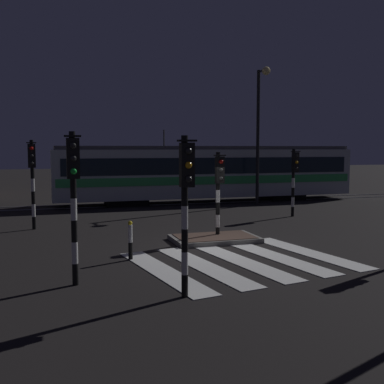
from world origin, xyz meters
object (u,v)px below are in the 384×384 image
(street_lamp_trackside_right, at_px, (260,120))
(traffic_light_corner_far_right, at_px, (294,172))
(traffic_light_corner_far_left, at_px, (32,171))
(traffic_light_median_centre, at_px, (219,182))
(traffic_light_kerb_mid_left, at_px, (186,192))
(tram, at_px, (208,172))
(bollard_island_edge, at_px, (130,240))
(traffic_light_corner_near_left, at_px, (73,185))

(street_lamp_trackside_right, bearing_deg, traffic_light_corner_far_right, -94.38)
(traffic_light_corner_far_left, relative_size, street_lamp_trackside_right, 0.47)
(traffic_light_corner_far_left, height_order, traffic_light_median_centre, traffic_light_corner_far_left)
(traffic_light_kerb_mid_left, xyz_separation_m, tram, (6.25, 16.49, -0.49))
(street_lamp_trackside_right, distance_m, bollard_island_edge, 14.30)
(bollard_island_edge, bearing_deg, tram, 62.10)
(traffic_light_median_centre, height_order, bollard_island_edge, traffic_light_median_centre)
(traffic_light_corner_far_right, xyz_separation_m, tram, (-1.79, 6.75, -0.29))
(street_lamp_trackside_right, bearing_deg, traffic_light_corner_near_left, -130.07)
(traffic_light_kerb_mid_left, bearing_deg, bollard_island_edge, 98.11)
(traffic_light_corner_far_left, bearing_deg, traffic_light_median_centre, -33.28)
(traffic_light_corner_far_left, distance_m, traffic_light_corner_near_left, 8.15)
(tram, bearing_deg, bollard_island_edge, -117.90)
(traffic_light_corner_far_left, xyz_separation_m, traffic_light_kerb_mid_left, (3.23, -9.66, -0.03))
(traffic_light_corner_near_left, height_order, traffic_light_kerb_mid_left, traffic_light_corner_near_left)
(traffic_light_corner_near_left, bearing_deg, traffic_light_corner_far_left, 97.61)
(traffic_light_median_centre, relative_size, traffic_light_kerb_mid_left, 0.88)
(traffic_light_corner_far_right, bearing_deg, traffic_light_corner_near_left, -141.34)
(traffic_light_corner_far_left, height_order, traffic_light_kerb_mid_left, traffic_light_corner_far_left)
(traffic_light_corner_far_right, height_order, bollard_island_edge, traffic_light_corner_far_right)
(traffic_light_kerb_mid_left, bearing_deg, traffic_light_corner_far_right, 50.45)
(traffic_light_corner_far_left, xyz_separation_m, traffic_light_corner_far_right, (11.27, 0.08, -0.23))
(tram, bearing_deg, traffic_light_median_centre, -107.42)
(street_lamp_trackside_right, bearing_deg, tram, 131.67)
(traffic_light_kerb_mid_left, relative_size, street_lamp_trackside_right, 0.46)
(traffic_light_median_centre, xyz_separation_m, traffic_light_kerb_mid_left, (-2.86, -5.67, 0.26))
(traffic_light_corner_near_left, bearing_deg, traffic_light_corner_far_right, 38.66)
(traffic_light_corner_far_left, height_order, bollard_island_edge, traffic_light_corner_far_left)
(traffic_light_kerb_mid_left, height_order, tram, tram)
(traffic_light_corner_far_right, bearing_deg, traffic_light_kerb_mid_left, -129.55)
(traffic_light_corner_near_left, height_order, bollard_island_edge, traffic_light_corner_near_left)
(street_lamp_trackside_right, relative_size, bollard_island_edge, 6.63)
(traffic_light_median_centre, xyz_separation_m, bollard_island_edge, (-3.38, -1.98, -1.42))
(traffic_light_corner_near_left, bearing_deg, tram, 60.59)
(tram, bearing_deg, traffic_light_kerb_mid_left, -110.76)
(bollard_island_edge, bearing_deg, traffic_light_corner_far_right, 35.22)
(traffic_light_corner_near_left, height_order, traffic_light_corner_far_right, traffic_light_corner_near_left)
(traffic_light_corner_far_right, height_order, tram, tram)
(traffic_light_corner_near_left, xyz_separation_m, traffic_light_kerb_mid_left, (2.15, -1.58, -0.07))
(traffic_light_median_centre, relative_size, tram, 0.17)
(traffic_light_median_centre, distance_m, traffic_light_corner_near_left, 6.47)
(traffic_light_corner_near_left, distance_m, tram, 17.12)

